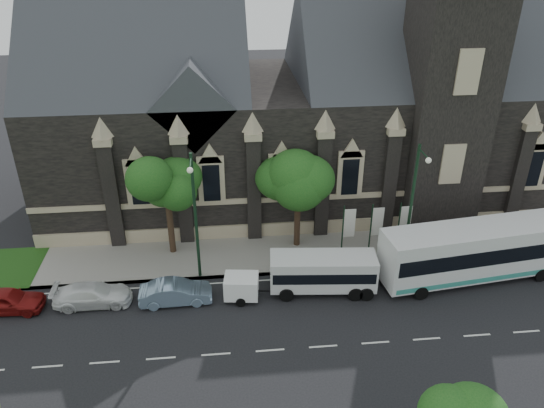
{
  "coord_description": "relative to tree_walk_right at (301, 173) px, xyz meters",
  "views": [
    {
      "loc": [
        -2.08,
        -21.54,
        20.8
      ],
      "look_at": [
        0.72,
        6.0,
        6.01
      ],
      "focal_mm": 34.33,
      "sensor_mm": 36.0,
      "label": 1
    }
  ],
  "objects": [
    {
      "name": "ground",
      "position": [
        -3.21,
        -10.71,
        -5.82
      ],
      "size": [
        160.0,
        160.0,
        0.0
      ],
      "primitive_type": "plane",
      "color": "black",
      "rests_on": "ground"
    },
    {
      "name": "sidewalk",
      "position": [
        -3.21,
        -1.21,
        -5.74
      ],
      "size": [
        80.0,
        5.0,
        0.15
      ],
      "primitive_type": "cube",
      "color": "gray",
      "rests_on": "ground"
    },
    {
      "name": "museum",
      "position": [
        1.9,
        8.07,
        2.35
      ],
      "size": [
        40.0,
        17.7,
        29.9
      ],
      "color": "black",
      "rests_on": "ground"
    },
    {
      "name": "tree_walk_right",
      "position": [
        0.0,
        0.0,
        0.0
      ],
      "size": [
        4.08,
        4.08,
        7.8
      ],
      "color": "black",
      "rests_on": "ground"
    },
    {
      "name": "tree_walk_left",
      "position": [
        -9.01,
        -0.01,
        -0.08
      ],
      "size": [
        3.91,
        3.91,
        7.64
      ],
      "color": "black",
      "rests_on": "ground"
    },
    {
      "name": "street_lamp_near",
      "position": [
        6.79,
        -3.62,
        -0.71
      ],
      "size": [
        0.36,
        1.88,
        9.0
      ],
      "color": "#15301D",
      "rests_on": "ground"
    },
    {
      "name": "street_lamp_mid",
      "position": [
        -7.21,
        -3.62,
        -0.71
      ],
      "size": [
        0.36,
        1.88,
        9.0
      ],
      "color": "#15301D",
      "rests_on": "ground"
    },
    {
      "name": "banner_flag_left",
      "position": [
        3.08,
        -1.71,
        -3.43
      ],
      "size": [
        0.9,
        0.1,
        4.0
      ],
      "color": "#15301D",
      "rests_on": "ground"
    },
    {
      "name": "banner_flag_center",
      "position": [
        5.08,
        -1.71,
        -3.43
      ],
      "size": [
        0.9,
        0.1,
        4.0
      ],
      "color": "#15301D",
      "rests_on": "ground"
    },
    {
      "name": "banner_flag_right",
      "position": [
        7.08,
        -1.71,
        -3.43
      ],
      "size": [
        0.9,
        0.1,
        4.0
      ],
      "color": "#15301D",
      "rests_on": "ground"
    },
    {
      "name": "tour_coach",
      "position": [
        11.16,
        -5.21,
        -3.71
      ],
      "size": [
        13.52,
        4.39,
        3.87
      ],
      "rotation": [
        0.0,
        0.0,
        0.12
      ],
      "color": "silver",
      "rests_on": "ground"
    },
    {
      "name": "shuttle_bus",
      "position": [
        0.69,
        -5.64,
        -4.32
      ],
      "size": [
        6.85,
        2.9,
        2.58
      ],
      "rotation": [
        0.0,
        0.0,
        -0.09
      ],
      "color": "silver",
      "rests_on": "ground"
    },
    {
      "name": "box_trailer",
      "position": [
        -4.54,
        -5.93,
        -4.89
      ],
      "size": [
        3.12,
        1.84,
        1.63
      ],
      "rotation": [
        0.0,
        0.0,
        -0.12
      ],
      "color": "white",
      "rests_on": "ground"
    },
    {
      "name": "sedan",
      "position": [
        -8.64,
        -5.89,
        -5.08
      ],
      "size": [
        4.51,
        1.7,
        1.47
      ],
      "primitive_type": "imported",
      "rotation": [
        0.0,
        0.0,
        1.6
      ],
      "color": "#7D98B4",
      "rests_on": "ground"
    },
    {
      "name": "car_far_red",
      "position": [
        -18.82,
        -5.67,
        -5.07
      ],
      "size": [
        4.47,
        1.98,
        1.5
      ],
      "primitive_type": "imported",
      "rotation": [
        0.0,
        0.0,
        1.52
      ],
      "color": "maroon",
      "rests_on": "ground"
    },
    {
      "name": "car_far_white",
      "position": [
        -13.75,
        -5.54,
        -5.13
      ],
      "size": [
        4.76,
        1.96,
        1.38
      ],
      "primitive_type": "imported",
      "rotation": [
        0.0,
        0.0,
        1.58
      ],
      "color": "white",
      "rests_on": "ground"
    }
  ]
}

